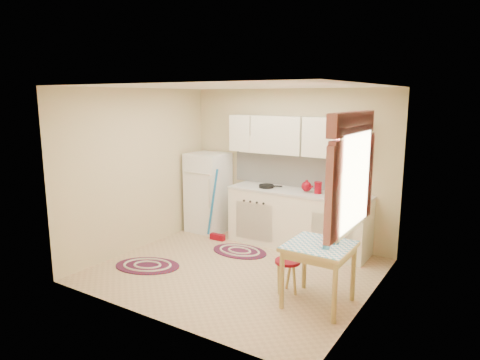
# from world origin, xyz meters

# --- Properties ---
(room_shell) EXTENTS (3.64, 3.60, 2.52)m
(room_shell) POSITION_xyz_m (0.16, 0.24, 1.60)
(room_shell) COLOR tan
(room_shell) RESTS_ON ground
(fridge) EXTENTS (0.65, 0.60, 1.40)m
(fridge) POSITION_xyz_m (-1.40, 1.25, 0.70)
(fridge) COLOR white
(fridge) RESTS_ON ground
(broom) EXTENTS (0.28, 0.13, 1.20)m
(broom) POSITION_xyz_m (-0.96, 0.90, 0.60)
(broom) COLOR #1D6EB5
(broom) RESTS_ON ground
(base_cabinets) EXTENTS (2.25, 0.60, 0.88)m
(base_cabinets) POSITION_xyz_m (0.32, 1.30, 0.44)
(base_cabinets) COLOR white
(base_cabinets) RESTS_ON ground
(countertop) EXTENTS (2.27, 0.62, 0.04)m
(countertop) POSITION_xyz_m (0.32, 1.30, 0.90)
(countertop) COLOR silver
(countertop) RESTS_ON base_cabinets
(frying_pan) EXTENTS (0.31, 0.31, 0.05)m
(frying_pan) POSITION_xyz_m (-0.23, 1.25, 0.94)
(frying_pan) COLOR black
(frying_pan) RESTS_ON countertop
(red_kettle) EXTENTS (0.23, 0.22, 0.18)m
(red_kettle) POSITION_xyz_m (0.46, 1.30, 1.01)
(red_kettle) COLOR maroon
(red_kettle) RESTS_ON countertop
(red_canister) EXTENTS (0.14, 0.14, 0.16)m
(red_canister) POSITION_xyz_m (0.64, 1.30, 1.00)
(red_canister) COLOR maroon
(red_canister) RESTS_ON countertop
(table) EXTENTS (0.72, 0.72, 0.72)m
(table) POSITION_xyz_m (1.34, -0.33, 0.36)
(table) COLOR tan
(table) RESTS_ON ground
(stool) EXTENTS (0.39, 0.39, 0.42)m
(stool) POSITION_xyz_m (0.91, -0.25, 0.21)
(stool) COLOR maroon
(stool) RESTS_ON ground
(coffee_pot) EXTENTS (0.15, 0.13, 0.27)m
(coffee_pot) POSITION_xyz_m (1.47, -0.21, 0.85)
(coffee_pot) COLOR #2A6281
(coffee_pot) RESTS_ON table
(mug) EXTENTS (0.10, 0.10, 0.10)m
(mug) POSITION_xyz_m (1.46, -0.43, 0.77)
(mug) COLOR #2A6281
(mug) RESTS_ON table
(rug_center) EXTENTS (0.91, 0.62, 0.02)m
(rug_center) POSITION_xyz_m (-0.34, 0.62, 0.01)
(rug_center) COLOR maroon
(rug_center) RESTS_ON ground
(rug_left) EXTENTS (1.09, 0.92, 0.02)m
(rug_left) POSITION_xyz_m (-1.14, -0.57, 0.01)
(rug_left) COLOR maroon
(rug_left) RESTS_ON ground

